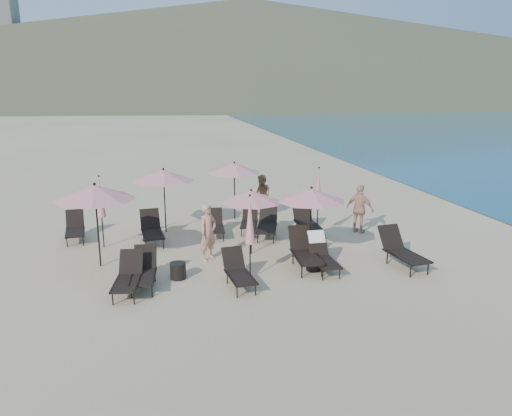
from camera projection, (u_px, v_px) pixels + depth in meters
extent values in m
plane|color=#D6BA8C|center=(277.00, 275.00, 14.15)|extent=(800.00, 800.00, 0.00)
cone|color=brown|center=(249.00, 46.00, 304.21)|extent=(690.00, 690.00, 55.00)
cone|color=brown|center=(416.00, 68.00, 362.21)|extent=(280.00, 280.00, 32.00)
cube|color=beige|center=(71.00, 59.00, 294.13)|extent=(18.00, 16.00, 38.00)
cube|color=black|center=(127.00, 284.00, 12.65)|extent=(0.78, 1.27, 0.05)
cube|color=black|center=(131.00, 262.00, 13.35)|extent=(0.67, 0.53, 0.61)
cylinder|color=black|center=(113.00, 299.00, 12.20)|extent=(0.04, 0.04, 0.34)
cylinder|color=black|center=(121.00, 283.00, 13.18)|extent=(0.04, 0.04, 0.34)
cylinder|color=black|center=(134.00, 298.00, 12.23)|extent=(0.04, 0.04, 0.34)
cylinder|color=black|center=(140.00, 282.00, 13.22)|extent=(0.04, 0.04, 0.34)
cube|color=black|center=(115.00, 283.00, 12.68)|extent=(0.23, 1.33, 0.04)
cube|color=black|center=(139.00, 282.00, 12.72)|extent=(0.23, 1.33, 0.04)
cube|color=black|center=(143.00, 277.00, 13.06)|extent=(0.72, 1.24, 0.05)
cube|color=black|center=(145.00, 257.00, 13.76)|extent=(0.65, 0.50, 0.61)
cylinder|color=black|center=(131.00, 292.00, 12.60)|extent=(0.04, 0.04, 0.34)
cylinder|color=black|center=(136.00, 277.00, 13.58)|extent=(0.04, 0.04, 0.34)
cylinder|color=black|center=(152.00, 291.00, 12.66)|extent=(0.04, 0.04, 0.34)
cylinder|color=black|center=(155.00, 276.00, 13.64)|extent=(0.04, 0.04, 0.34)
cube|color=black|center=(132.00, 277.00, 13.07)|extent=(0.16, 1.33, 0.04)
cube|color=black|center=(155.00, 276.00, 13.14)|extent=(0.16, 1.33, 0.04)
cube|color=black|center=(241.00, 278.00, 13.08)|extent=(0.69, 1.19, 0.05)
cube|color=black|center=(233.00, 258.00, 13.71)|extent=(0.62, 0.48, 0.58)
cylinder|color=black|center=(237.00, 292.00, 12.61)|extent=(0.03, 0.03, 0.32)
cylinder|color=black|center=(227.00, 278.00, 13.51)|extent=(0.03, 0.03, 0.32)
cylinder|color=black|center=(255.00, 289.00, 12.76)|extent=(0.03, 0.03, 0.32)
cylinder|color=black|center=(245.00, 276.00, 13.66)|extent=(0.03, 0.03, 0.32)
cube|color=black|center=(230.00, 278.00, 13.04)|extent=(0.16, 1.27, 0.04)
cube|color=black|center=(251.00, 276.00, 13.21)|extent=(0.16, 1.27, 0.04)
cube|color=black|center=(307.00, 258.00, 14.41)|extent=(0.78, 1.38, 0.06)
cube|color=black|center=(300.00, 238.00, 15.20)|extent=(0.72, 0.55, 0.69)
cylinder|color=black|center=(302.00, 272.00, 13.89)|extent=(0.04, 0.04, 0.38)
cylinder|color=black|center=(293.00, 258.00, 14.99)|extent=(0.04, 0.04, 0.38)
cylinder|color=black|center=(322.00, 271.00, 13.97)|extent=(0.04, 0.04, 0.38)
cylinder|color=black|center=(312.00, 257.00, 15.07)|extent=(0.04, 0.04, 0.38)
cube|color=black|center=(296.00, 257.00, 14.42)|extent=(0.15, 1.50, 0.04)
cube|color=black|center=(318.00, 256.00, 14.51)|extent=(0.15, 1.50, 0.04)
cube|color=black|center=(326.00, 263.00, 14.19)|extent=(0.60, 1.13, 0.05)
cube|color=black|center=(318.00, 245.00, 14.84)|extent=(0.59, 0.43, 0.58)
cylinder|color=black|center=(323.00, 275.00, 13.73)|extent=(0.03, 0.03, 0.32)
cylinder|color=black|center=(312.00, 263.00, 14.65)|extent=(0.03, 0.03, 0.32)
cylinder|color=black|center=(340.00, 274.00, 13.83)|extent=(0.03, 0.03, 0.32)
cylinder|color=black|center=(328.00, 262.00, 14.75)|extent=(0.03, 0.03, 0.32)
cube|color=black|center=(316.00, 262.00, 14.17)|extent=(0.05, 1.27, 0.04)
cube|color=black|center=(335.00, 261.00, 14.28)|extent=(0.05, 1.27, 0.04)
cube|color=white|center=(316.00, 237.00, 14.91)|extent=(0.51, 0.27, 0.35)
cube|color=black|center=(408.00, 257.00, 14.49)|extent=(0.85, 1.42, 0.06)
cube|color=black|center=(391.00, 237.00, 15.24)|extent=(0.75, 0.59, 0.69)
cylinder|color=black|center=(411.00, 271.00, 13.94)|extent=(0.04, 0.04, 0.38)
cylinder|color=black|center=(387.00, 258.00, 14.99)|extent=(0.04, 0.04, 0.38)
cylinder|color=black|center=(428.00, 269.00, 14.12)|extent=(0.04, 0.04, 0.38)
cylinder|color=black|center=(404.00, 256.00, 15.18)|extent=(0.04, 0.04, 0.38)
cube|color=black|center=(397.00, 257.00, 14.44)|extent=(0.22, 1.51, 0.04)
cube|color=black|center=(416.00, 254.00, 14.65)|extent=(0.22, 1.51, 0.04)
cube|color=black|center=(75.00, 232.00, 17.01)|extent=(0.72, 1.23, 0.05)
cube|color=black|center=(75.00, 219.00, 17.67)|extent=(0.65, 0.50, 0.60)
cylinder|color=black|center=(67.00, 242.00, 16.53)|extent=(0.04, 0.04, 0.33)
cylinder|color=black|center=(68.00, 234.00, 17.46)|extent=(0.04, 0.04, 0.33)
cylinder|color=black|center=(83.00, 241.00, 16.68)|extent=(0.04, 0.04, 0.33)
cylinder|color=black|center=(83.00, 233.00, 17.61)|extent=(0.04, 0.04, 0.33)
cube|color=black|center=(66.00, 233.00, 16.97)|extent=(0.17, 1.31, 0.04)
cube|color=black|center=(84.00, 231.00, 17.15)|extent=(0.17, 1.31, 0.04)
cube|color=black|center=(153.00, 234.00, 16.69)|extent=(0.76, 1.33, 0.05)
cube|color=black|center=(150.00, 219.00, 17.41)|extent=(0.70, 0.54, 0.66)
cylinder|color=black|center=(146.00, 245.00, 16.17)|extent=(0.04, 0.04, 0.36)
cylinder|color=black|center=(143.00, 236.00, 17.18)|extent=(0.04, 0.04, 0.36)
cylinder|color=black|center=(163.00, 244.00, 16.33)|extent=(0.04, 0.04, 0.36)
cylinder|color=black|center=(160.00, 234.00, 17.34)|extent=(0.04, 0.04, 0.36)
cube|color=black|center=(143.00, 234.00, 16.65)|extent=(0.16, 1.43, 0.04)
cube|color=black|center=(162.00, 233.00, 16.83)|extent=(0.16, 1.43, 0.04)
cube|color=black|center=(216.00, 229.00, 17.48)|extent=(0.66, 1.15, 0.05)
cube|color=black|center=(215.00, 216.00, 18.13)|extent=(0.60, 0.46, 0.57)
cylinder|color=black|center=(209.00, 238.00, 17.05)|extent=(0.03, 0.03, 0.31)
cylinder|color=black|center=(208.00, 230.00, 17.96)|extent=(0.03, 0.03, 0.31)
cylinder|color=black|center=(223.00, 237.00, 17.11)|extent=(0.03, 0.03, 0.31)
cylinder|color=black|center=(222.00, 229.00, 18.02)|extent=(0.03, 0.03, 0.31)
cube|color=black|center=(208.00, 229.00, 17.49)|extent=(0.14, 1.24, 0.04)
cube|color=black|center=(223.00, 228.00, 17.56)|extent=(0.14, 1.24, 0.04)
cube|color=black|center=(249.00, 224.00, 18.08)|extent=(0.83, 1.21, 0.05)
cube|color=black|center=(250.00, 212.00, 18.73)|extent=(0.66, 0.55, 0.57)
cylinder|color=black|center=(242.00, 232.00, 17.69)|extent=(0.03, 0.03, 0.31)
cylinder|color=black|center=(243.00, 225.00, 18.60)|extent=(0.03, 0.03, 0.31)
cylinder|color=black|center=(255.00, 232.00, 17.66)|extent=(0.03, 0.03, 0.31)
cylinder|color=black|center=(256.00, 225.00, 18.58)|extent=(0.03, 0.03, 0.31)
cube|color=black|center=(242.00, 224.00, 18.13)|extent=(0.35, 1.21, 0.04)
cube|color=black|center=(257.00, 224.00, 18.11)|extent=(0.35, 1.21, 0.04)
cube|color=black|center=(267.00, 229.00, 17.35)|extent=(0.99, 1.38, 0.05)
cube|color=black|center=(268.00, 214.00, 18.09)|extent=(0.75, 0.64, 0.64)
cylinder|color=black|center=(258.00, 238.00, 16.92)|extent=(0.04, 0.04, 0.35)
cylinder|color=black|center=(260.00, 229.00, 17.95)|extent=(0.04, 0.04, 0.35)
cylinder|color=black|center=(274.00, 239.00, 16.87)|extent=(0.04, 0.04, 0.35)
cylinder|color=black|center=(275.00, 230.00, 17.90)|extent=(0.04, 0.04, 0.35)
cube|color=black|center=(258.00, 228.00, 17.43)|extent=(0.46, 1.35, 0.04)
cube|color=black|center=(276.00, 228.00, 17.37)|extent=(0.46, 1.35, 0.04)
cube|color=black|center=(309.00, 226.00, 17.66)|extent=(0.70, 1.32, 0.05)
cube|color=black|center=(302.00, 211.00, 18.42)|extent=(0.68, 0.51, 0.68)
cylinder|color=black|center=(305.00, 236.00, 17.14)|extent=(0.04, 0.04, 0.37)
cylinder|color=black|center=(296.00, 227.00, 18.21)|extent=(0.04, 0.04, 0.37)
cylinder|color=black|center=(321.00, 235.00, 17.25)|extent=(0.04, 0.04, 0.37)
cylinder|color=black|center=(311.00, 226.00, 18.32)|extent=(0.04, 0.04, 0.37)
cube|color=black|center=(299.00, 226.00, 17.65)|extent=(0.07, 1.48, 0.04)
cube|color=black|center=(317.00, 225.00, 17.78)|extent=(0.07, 1.48, 0.04)
cylinder|color=black|center=(98.00, 228.00, 14.58)|extent=(0.05, 0.05, 2.35)
cone|color=pink|center=(95.00, 192.00, 14.33)|extent=(2.35, 2.35, 0.43)
sphere|color=black|center=(94.00, 184.00, 14.27)|extent=(0.09, 0.09, 0.09)
cylinder|color=black|center=(251.00, 224.00, 15.69)|extent=(0.04, 0.04, 1.97)
cone|color=pink|center=(251.00, 196.00, 15.48)|extent=(1.97, 1.97, 0.36)
sphere|color=black|center=(251.00, 190.00, 15.43)|extent=(0.08, 0.08, 0.08)
cylinder|color=black|center=(310.00, 225.00, 15.27)|extent=(0.04, 0.04, 2.12)
cone|color=pink|center=(311.00, 195.00, 15.04)|extent=(2.12, 2.12, 0.38)
sphere|color=black|center=(312.00, 188.00, 14.98)|extent=(0.08, 0.08, 0.08)
cylinder|color=black|center=(165.00, 203.00, 18.02)|extent=(0.05, 0.05, 2.20)
cone|color=pink|center=(164.00, 175.00, 17.77)|extent=(2.20, 2.20, 0.40)
sphere|color=black|center=(163.00, 169.00, 17.72)|extent=(0.08, 0.08, 0.08)
cylinder|color=black|center=(234.00, 192.00, 19.79)|extent=(0.05, 0.05, 2.16)
cone|color=pink|center=(234.00, 168.00, 19.55)|extent=(2.16, 2.16, 0.39)
sphere|color=black|center=(234.00, 162.00, 19.49)|extent=(0.08, 0.08, 0.08)
cylinder|color=black|center=(250.00, 261.00, 13.77)|extent=(0.04, 0.04, 1.03)
cone|color=pink|center=(250.00, 220.00, 13.48)|extent=(0.28, 0.28, 1.32)
sphere|color=black|center=(250.00, 195.00, 13.31)|extent=(0.07, 0.07, 0.07)
cylinder|color=black|center=(317.00, 221.00, 17.70)|extent=(0.04, 0.04, 1.07)
cone|color=pink|center=(318.00, 188.00, 17.40)|extent=(0.29, 0.29, 1.36)
sphere|color=black|center=(319.00, 168.00, 17.23)|extent=(0.07, 0.07, 0.07)
cylinder|color=black|center=(103.00, 232.00, 16.43)|extent=(0.04, 0.04, 1.05)
cone|color=pink|center=(100.00, 197.00, 16.14)|extent=(0.29, 0.29, 1.33)
sphere|color=black|center=(99.00, 176.00, 15.97)|extent=(0.07, 0.07, 0.07)
cylinder|color=black|center=(178.00, 271.00, 13.84)|extent=(0.44, 0.44, 0.46)
cylinder|color=black|center=(313.00, 263.00, 14.49)|extent=(0.43, 0.43, 0.41)
imported|color=tan|center=(208.00, 232.00, 15.18)|extent=(0.77, 0.74, 1.77)
imported|color=#9B7050|center=(262.00, 196.00, 20.18)|extent=(0.77, 0.92, 1.71)
imported|color=tan|center=(360.00, 209.00, 17.98)|extent=(1.01, 1.07, 1.77)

